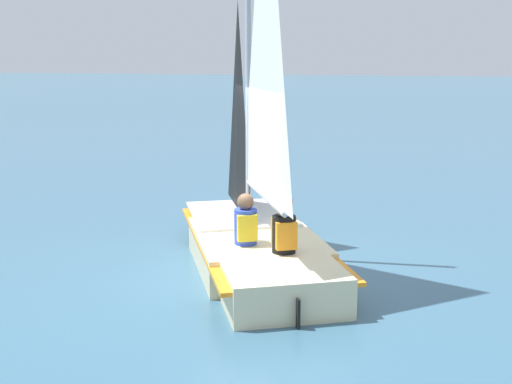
# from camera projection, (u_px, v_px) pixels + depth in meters

# --- Properties ---
(ground_plane) EXTENTS (260.00, 260.00, 0.00)m
(ground_plane) POSITION_uv_depth(u_px,v_px,m) (256.00, 267.00, 9.08)
(ground_plane) COLOR #38607A
(sailboat_main) EXTENTS (3.65, 4.37, 5.77)m
(sailboat_main) POSITION_uv_depth(u_px,v_px,m) (257.00, 217.00, 8.89)
(sailboat_main) COLOR beige
(sailboat_main) RESTS_ON ground_plane
(sailor_helm) EXTENTS (0.42, 0.43, 1.16)m
(sailor_helm) POSITION_uv_depth(u_px,v_px,m) (246.00, 234.00, 8.47)
(sailor_helm) COLOR black
(sailor_helm) RESTS_ON ground_plane
(sailor_crew) EXTENTS (0.42, 0.43, 1.16)m
(sailor_crew) POSITION_uv_depth(u_px,v_px,m) (284.00, 241.00, 8.09)
(sailor_crew) COLOR black
(sailor_crew) RESTS_ON ground_plane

